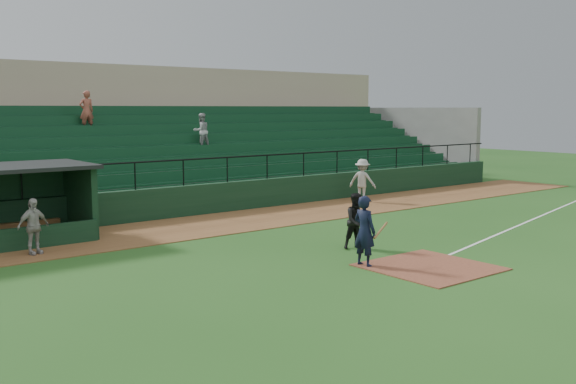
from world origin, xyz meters
TOP-DOWN VIEW (x-y plane):
  - ground at (0.00, 0.00)m, footprint 90.00×90.00m
  - warning_track at (0.00, 8.00)m, footprint 40.00×4.00m
  - home_plate_dirt at (0.00, -1.00)m, footprint 3.00×3.00m
  - foul_line at (8.00, 1.20)m, footprint 17.49×4.44m
  - stadium_structure at (-0.00, 16.46)m, footprint 38.00×13.08m
  - batter_at_plate at (-1.25, 0.18)m, footprint 1.04×0.73m
  - umpire at (0.13, 1.86)m, footprint 0.97×0.85m
  - runner at (7.23, 8.77)m, footprint 1.16×1.40m
  - dugout_player_a at (-7.68, 6.96)m, footprint 1.01×0.61m

SIDE VIEW (x-z plane):
  - ground at x=0.00m, z-range 0.00..0.00m
  - foul_line at x=8.00m, z-range 0.00..0.01m
  - warning_track at x=0.00m, z-range 0.00..0.03m
  - home_plate_dirt at x=0.00m, z-range 0.00..0.03m
  - dugout_player_a at x=-7.68m, z-range 0.03..1.64m
  - umpire at x=0.13m, z-range 0.00..1.67m
  - batter_at_plate at x=-1.25m, z-range 0.00..1.89m
  - runner at x=7.23m, z-range 0.03..1.92m
  - stadium_structure at x=0.00m, z-range -0.90..5.50m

